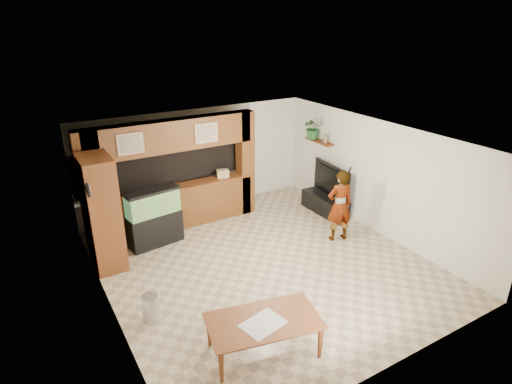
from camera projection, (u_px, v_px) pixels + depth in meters
floor at (264, 264)px, 8.68m from camera, size 6.50×6.50×0.00m
ceiling at (265, 140)px, 7.69m from camera, size 6.50×6.50×0.00m
wall_back at (197, 160)px, 10.77m from camera, size 6.00×0.00×6.00m
wall_left at (104, 246)px, 6.77m from camera, size 0.00×6.50×6.50m
wall_right at (378, 178)px, 9.61m from camera, size 0.00×6.50×6.50m
partition at (169, 174)px, 9.83m from camera, size 4.20×0.99×2.60m
wall_clock at (88, 190)px, 7.35m from camera, size 0.05×0.25×0.25m
wall_shelf at (319, 141)px, 10.93m from camera, size 0.25×0.90×0.04m
pantry_cabinet at (102, 213)px, 8.26m from camera, size 0.57×0.93×2.28m
trash_can at (151, 309)px, 6.98m from camera, size 0.27×0.27×0.50m
aquarium at (154, 218)px, 9.23m from camera, size 1.17×0.44×1.29m
tv_stand at (325, 204)px, 10.91m from camera, size 0.50×1.35×0.45m
television at (327, 181)px, 10.67m from camera, size 0.31×1.41×0.81m
photo_frame at (325, 139)px, 10.72m from camera, size 0.06×0.15×0.20m
potted_plant at (313, 128)px, 10.98m from camera, size 0.65×0.61×0.59m
person at (340, 206)px, 9.37m from camera, size 0.66×0.50×1.64m
microphone at (350, 170)px, 8.94m from camera, size 0.04×0.10×0.16m
dining_table at (264, 337)px, 6.29m from camera, size 1.80×1.25×0.58m
newspaper_a at (263, 324)px, 6.13m from camera, size 0.68×0.56×0.01m
counter_box at (223, 174)px, 10.35m from camera, size 0.33×0.26×0.19m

